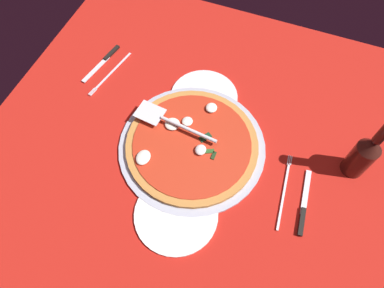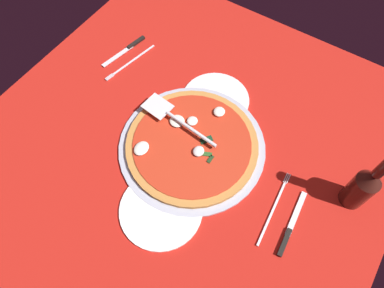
{
  "view_description": "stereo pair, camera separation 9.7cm",
  "coord_description": "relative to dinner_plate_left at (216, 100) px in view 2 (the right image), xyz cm",
  "views": [
    {
      "loc": [
        46.06,
        19.57,
        87.23
      ],
      "look_at": [
        1.64,
        2.12,
        2.2
      ],
      "focal_mm": 33.08,
      "sensor_mm": 36.0,
      "label": 1
    },
    {
      "loc": [
        41.59,
        28.22,
        87.23
      ],
      "look_at": [
        1.64,
        2.12,
        2.2
      ],
      "focal_mm": 33.08,
      "sensor_mm": 36.0,
      "label": 2
    }
  ],
  "objects": [
    {
      "name": "ground_plane",
      "position": [
        15.86,
        0.82,
        -1.0
      ],
      "size": [
        113.31,
        113.31,
        0.8
      ],
      "primitive_type": "cube",
      "color": "#B21B13"
    },
    {
      "name": "checker_pattern",
      "position": [
        15.86,
        0.82,
        -0.55
      ],
      "size": [
        113.31,
        113.31,
        0.1
      ],
      "color": "silver",
      "rests_on": "ground_plane"
    },
    {
      "name": "pizza_pan",
      "position": [
        17.51,
        2.94,
        0.05
      ],
      "size": [
        40.9,
        40.9,
        1.1
      ],
      "primitive_type": "cylinder",
      "color": "#ABB0C3",
      "rests_on": "ground_plane"
    },
    {
      "name": "dinner_plate_left",
      "position": [
        0.0,
        0.0,
        0.0
      ],
      "size": [
        20.3,
        20.3,
        1.0
      ],
      "primitive_type": "cylinder",
      "color": "white",
      "rests_on": "ground_plane"
    },
    {
      "name": "dinner_plate_right",
      "position": [
        37.15,
        6.35,
        0.0
      ],
      "size": [
        21.29,
        21.29,
        1.0
      ],
      "primitive_type": "cylinder",
      "color": "white",
      "rests_on": "ground_plane"
    },
    {
      "name": "pizza",
      "position": [
        17.45,
        2.78,
        1.39
      ],
      "size": [
        36.73,
        36.73,
        2.85
      ],
      "color": "#C07D3A",
      "rests_on": "pizza_pan"
    },
    {
      "name": "pizza_server",
      "position": [
        14.18,
        -4.77,
        3.79
      ],
      "size": [
        6.97,
        25.09,
        1.0
      ],
      "rotation": [
        0.0,
        0.0,
        4.61
      ],
      "color": "silver",
      "rests_on": "pizza"
    },
    {
      "name": "place_setting_near",
      "position": [
        0.21,
        -32.99,
        -0.14
      ],
      "size": [
        22.34,
        14.73,
        1.4
      ],
      "rotation": [
        0.0,
        0.0,
        -0.2
      ],
      "color": "white",
      "rests_on": "ground_plane"
    },
    {
      "name": "place_setting_far",
      "position": [
        22.43,
        33.22,
        -0.15
      ],
      "size": [
        22.57,
        13.88,
        1.4
      ],
      "rotation": [
        0.0,
        0.0,
        3.23
      ],
      "color": "white",
      "rests_on": "ground_plane"
    },
    {
      "name": "beer_bottle",
      "position": [
        7.86,
        45.57,
        8.29
      ],
      "size": [
        6.05,
        6.05,
        24.12
      ],
      "color": "#3E1913",
      "rests_on": "ground_plane"
    }
  ]
}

